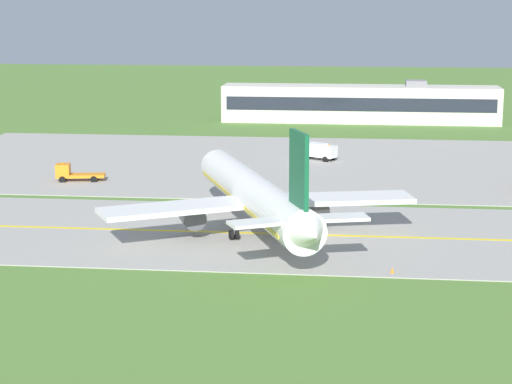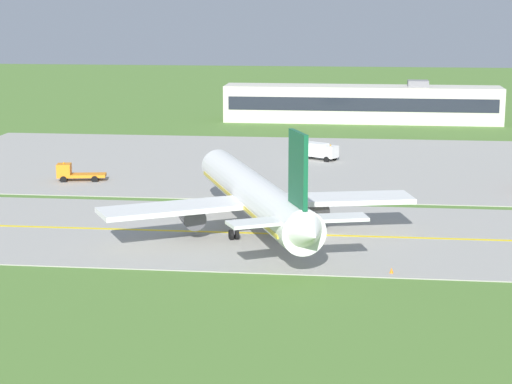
# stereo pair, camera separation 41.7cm
# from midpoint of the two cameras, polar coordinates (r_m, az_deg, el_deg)

# --- Properties ---
(ground_plane) EXTENTS (500.00, 500.00, 0.00)m
(ground_plane) POSITION_cam_midpoint_polar(r_m,az_deg,el_deg) (93.97, 3.82, -2.75)
(ground_plane) COLOR #517A33
(taxiway_strip) EXTENTS (240.00, 28.00, 0.10)m
(taxiway_strip) POSITION_cam_midpoint_polar(r_m,az_deg,el_deg) (93.96, 3.82, -2.72)
(taxiway_strip) COLOR #9E9B93
(taxiway_strip) RESTS_ON ground
(apron_pad) EXTENTS (140.00, 52.00, 0.10)m
(apron_pad) POSITION_cam_midpoint_polar(r_m,az_deg,el_deg) (135.09, 8.89, 1.64)
(apron_pad) COLOR #9E9B93
(apron_pad) RESTS_ON ground
(taxiway_centreline) EXTENTS (220.00, 0.60, 0.01)m
(taxiway_centreline) POSITION_cam_midpoint_polar(r_m,az_deg,el_deg) (93.95, 3.82, -2.69)
(taxiway_centreline) COLOR yellow
(taxiway_centreline) RESTS_ON taxiway_strip
(airplane_lead) EXTENTS (31.38, 38.07, 12.70)m
(airplane_lead) POSITION_cam_midpoint_polar(r_m,az_deg,el_deg) (93.22, -0.19, -0.23)
(airplane_lead) COLOR white
(airplane_lead) RESTS_ON ground
(service_truck_baggage) EXTENTS (6.66, 3.21, 2.59)m
(service_truck_baggage) POSITION_cam_midpoint_polar(r_m,az_deg,el_deg) (124.18, -11.47, 1.18)
(service_truck_baggage) COLOR orange
(service_truck_baggage) RESTS_ON ground
(service_truck_fuel) EXTENTS (6.20, 4.86, 2.60)m
(service_truck_fuel) POSITION_cam_midpoint_polar(r_m,az_deg,el_deg) (138.50, 3.75, 2.62)
(service_truck_fuel) COLOR silver
(service_truck_fuel) RESTS_ON ground
(terminal_building) EXTENTS (54.50, 8.57, 8.39)m
(terminal_building) POSITION_cam_midpoint_polar(r_m,az_deg,el_deg) (183.46, 6.45, 5.49)
(terminal_building) COLOR beige
(terminal_building) RESTS_ON ground
(traffic_cone_mid_edge) EXTENTS (0.44, 0.44, 0.60)m
(traffic_cone_mid_edge) POSITION_cam_midpoint_polar(r_m,az_deg,el_deg) (107.21, -5.85, -0.79)
(traffic_cone_mid_edge) COLOR orange
(traffic_cone_mid_edge) RESTS_ON ground
(traffic_cone_far_edge) EXTENTS (0.44, 0.44, 0.60)m
(traffic_cone_far_edge) POSITION_cam_midpoint_polar(r_m,az_deg,el_deg) (81.66, 8.35, -4.88)
(traffic_cone_far_edge) COLOR orange
(traffic_cone_far_edge) RESTS_ON ground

